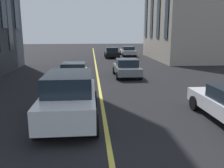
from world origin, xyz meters
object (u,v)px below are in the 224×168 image
at_px(car_silver_far, 74,74).
at_px(car_silver_oncoming, 128,51).
at_px(car_white_near, 69,97).
at_px(car_grey_parked_a, 127,68).
at_px(car_black_parked_b, 112,52).

height_order(car_silver_far, car_silver_oncoming, car_silver_far).
distance_m(car_white_near, car_silver_oncoming, 26.30).
bearing_deg(car_silver_far, car_grey_parked_a, -59.81).
xyz_separation_m(car_grey_parked_a, car_silver_oncoming, (16.48, -2.65, 0.00)).
distance_m(car_white_near, car_grey_parked_a, 9.75).
bearing_deg(car_grey_parked_a, car_black_parked_b, -0.36).
bearing_deg(car_black_parked_b, car_silver_oncoming, -47.93).
xyz_separation_m(car_black_parked_b, car_silver_oncoming, (2.31, -2.56, 0.00)).
bearing_deg(car_silver_far, car_silver_oncoming, -19.29).
relative_size(car_white_near, car_black_parked_b, 1.21).
height_order(car_black_parked_b, car_grey_parked_a, same).
xyz_separation_m(car_silver_far, car_white_near, (-6.79, -0.32, 0.27)).
relative_size(car_white_near, car_silver_oncoming, 1.07).
distance_m(car_grey_parked_a, car_silver_oncoming, 16.69).
xyz_separation_m(car_white_near, car_black_parked_b, (23.23, -3.68, -0.27)).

